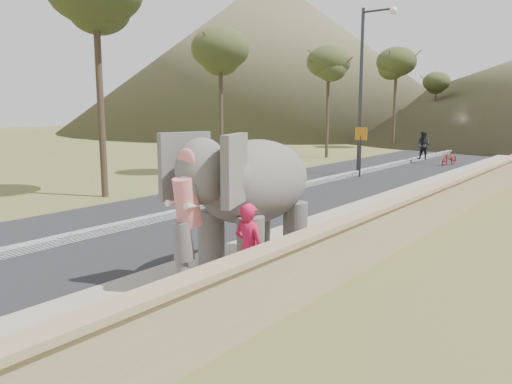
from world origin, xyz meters
TOP-DOWN VIEW (x-y plane):
  - ground at (0.00, 0.00)m, footprint 160.00×160.00m
  - road at (-5.00, 10.00)m, footprint 7.00×120.00m
  - median at (-5.00, 10.00)m, footprint 0.35×120.00m
  - walkway at (0.00, 10.00)m, footprint 3.00×120.00m
  - parapet at (1.65, 10.00)m, footprint 0.30×120.00m
  - lamppost at (-4.69, 16.85)m, footprint 1.76×0.36m
  - signboard at (-4.50, 16.03)m, footprint 0.60×0.08m
  - hill_left at (-38.00, 55.00)m, footprint 60.00×60.00m
  - elephant_and_man at (0.02, 1.87)m, footprint 2.28×3.82m
  - motorcyclist at (-3.41, 23.87)m, footprint 2.44×1.76m

SIDE VIEW (x-z plane):
  - ground at x=0.00m, z-range 0.00..0.00m
  - road at x=-5.00m, z-range 0.00..0.03m
  - walkway at x=0.00m, z-range 0.00..0.15m
  - median at x=-5.00m, z-range 0.00..0.22m
  - parapet at x=1.65m, z-range 0.00..1.10m
  - motorcyclist at x=-3.41m, z-range -0.20..1.77m
  - elephant_and_man at x=0.02m, z-range 0.14..2.83m
  - signboard at x=-4.50m, z-range 0.44..2.84m
  - lamppost at x=-4.69m, z-range 0.87..8.87m
  - hill_left at x=-38.00m, z-range 0.00..22.00m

